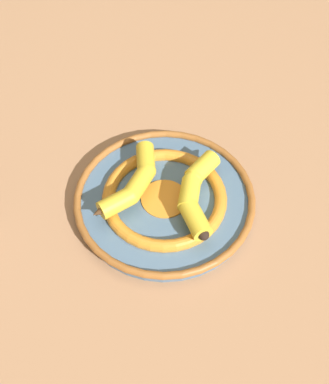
# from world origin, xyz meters

# --- Properties ---
(ground_plane) EXTENTS (2.80, 2.80, 0.00)m
(ground_plane) POSITION_xyz_m (0.00, 0.00, 0.00)
(ground_plane) COLOR #A87A56
(decorative_bowl) EXTENTS (0.31, 0.31, 0.03)m
(decorative_bowl) POSITION_xyz_m (-0.01, 0.03, 0.02)
(decorative_bowl) COLOR slate
(decorative_bowl) RESTS_ON ground_plane
(banana_a) EXTENTS (0.17, 0.10, 0.03)m
(banana_a) POSITION_xyz_m (0.01, -0.02, 0.05)
(banana_a) COLOR yellow
(banana_a) RESTS_ON decorative_bowl
(banana_b) EXTENTS (0.18, 0.07, 0.03)m
(banana_b) POSITION_xyz_m (-0.03, 0.08, 0.05)
(banana_b) COLOR gold
(banana_b) RESTS_ON decorative_bowl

